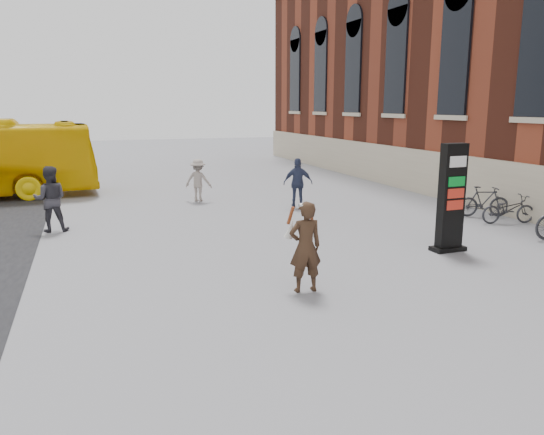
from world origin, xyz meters
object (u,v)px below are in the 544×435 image
object	(u,v)px
bike_6	(508,209)
bike_7	(484,201)
pedestrian_a	(50,199)
pedestrian_c	(298,183)
info_pylon	(451,198)
woman	(305,246)
pedestrian_b	(198,180)

from	to	relation	value
bike_6	bike_7	size ratio (longest dim) A/B	1.01
pedestrian_a	pedestrian_c	size ratio (longest dim) A/B	1.08
bike_7	info_pylon	bearing A→B (deg)	148.06
info_pylon	woman	size ratio (longest dim) A/B	1.50
pedestrian_a	info_pylon	bearing A→B (deg)	152.96
info_pylon	bike_6	size ratio (longest dim) A/B	1.58
info_pylon	pedestrian_a	distance (m)	11.06
pedestrian_a	pedestrian_c	xyz separation A→B (m)	(8.14, 1.10, -0.07)
bike_6	woman	bearing A→B (deg)	126.03
woman	pedestrian_a	size ratio (longest dim) A/B	0.95
pedestrian_a	pedestrian_b	distance (m)	6.14
bike_7	pedestrian_a	bearing A→B (deg)	97.91
woman	pedestrian_c	bearing A→B (deg)	-108.54
pedestrian_c	bike_6	world-z (taller)	pedestrian_c
pedestrian_c	info_pylon	bearing A→B (deg)	119.65
pedestrian_a	bike_7	world-z (taller)	pedestrian_a
pedestrian_a	bike_6	world-z (taller)	pedestrian_a
pedestrian_b	bike_7	xyz separation A→B (m)	(8.29, -5.95, -0.30)
pedestrian_b	bike_6	world-z (taller)	pedestrian_b
pedestrian_a	pedestrian_c	distance (m)	8.22
pedestrian_b	bike_7	world-z (taller)	pedestrian_b
pedestrian_b	info_pylon	bearing A→B (deg)	147.85
woman	bike_7	xyz separation A→B (m)	(8.33, 4.70, -0.42)
bike_6	bike_7	world-z (taller)	bike_7
woman	bike_6	distance (m)	9.09
woman	pedestrian_a	distance (m)	8.70
woman	pedestrian_b	distance (m)	10.65
info_pylon	bike_7	bearing A→B (deg)	37.20
info_pylon	pedestrian_b	xyz separation A→B (m)	(-4.53, 9.09, -0.54)
pedestrian_b	bike_7	bearing A→B (deg)	175.70
bike_6	pedestrian_b	bearing A→B (deg)	62.26
info_pylon	bike_7	distance (m)	4.97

